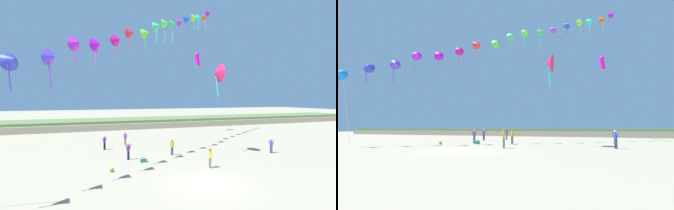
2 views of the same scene
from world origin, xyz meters
The scene contains 13 objects.
ground_plane centered at (0.00, 0.00, 0.00)m, with size 240.00×240.00×0.00m, color tan.
dune_ridge centered at (0.00, 38.27, 0.84)m, with size 120.00×11.22×1.68m.
person_near_left centered at (2.08, 3.69, 1.01)m, with size 0.24×0.61×1.75m.
person_near_right centered at (11.50, 6.85, 0.95)m, with size 0.55×0.35×1.65m.
person_mid_center centered at (0.77, 9.60, 0.97)m, with size 0.59×0.23×1.68m.
person_far_left centered at (-5.70, 14.98, 0.97)m, with size 0.54×0.38×1.68m.
person_far_right centered at (-4.03, 9.14, 0.97)m, with size 0.56×0.34×1.67m.
person_far_center centered at (-2.84, 17.11, 0.95)m, with size 0.58×0.22×1.64m.
kite_banner_string centered at (-0.27, 12.10, 14.03)m, with size 28.60×26.65×21.44m.
large_kite_low_lead centered at (5.51, 8.36, 8.80)m, with size 0.87×2.02×3.61m.
large_kite_mid_trail centered at (11.44, 25.29, 12.78)m, with size 1.26×1.09×2.75m.
beach_cooler centered at (-2.88, 7.67, 0.21)m, with size 0.58×0.41×0.46m.
beach_ball centered at (-6.17, 5.38, 0.18)m, with size 0.36×0.36×0.36m.
Camera 2 is at (9.76, -15.37, 1.79)m, focal length 24.00 mm.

